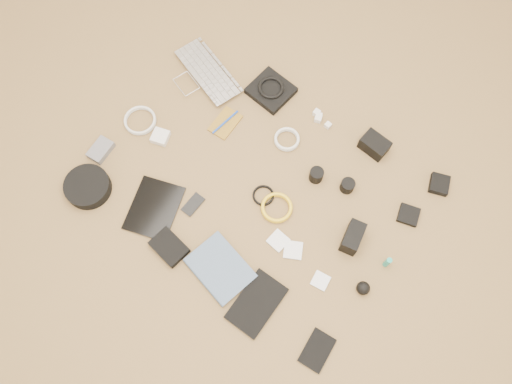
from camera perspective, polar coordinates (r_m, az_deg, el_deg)
The scene contains 33 objects.
laptop at distance 2.43m, azimuth -6.57°, elevation 12.82°, with size 0.37×0.26×0.03m, color silver.
headphone_pouch at distance 2.38m, azimuth 1.72°, elevation 11.52°, with size 0.18×0.17×0.03m, color black.
headphones at distance 2.36m, azimuth 1.74°, elevation 11.83°, with size 0.12×0.12×0.02m, color black.
charger_a at distance 2.32m, azimuth 7.11°, elevation 8.30°, with size 0.03×0.03×0.03m, color silver.
charger_b at distance 2.33m, azimuth 6.95°, elevation 8.96°, with size 0.03×0.03×0.03m, color silver.
charger_c at distance 2.31m, azimuth 8.22°, elevation 7.56°, with size 0.03×0.03×0.02m, color silver.
charger_d at distance 2.32m, azimuth 7.18°, elevation 8.54°, with size 0.03×0.03×0.03m, color silver.
dslr_camera at distance 2.28m, azimuth 13.39°, elevation 5.26°, with size 0.12×0.08×0.07m, color black.
lens_pouch at distance 2.30m, azimuth 20.21°, elevation 0.84°, with size 0.08×0.09×0.03m, color black.
notebook_olive at distance 2.31m, azimuth -3.52°, elevation 7.88°, with size 0.10×0.15×0.01m, color olive.
pen_blue at distance 2.30m, azimuth -3.54°, elevation 7.99°, with size 0.01×0.01×0.16m, color #153CAD.
cable_white_a at distance 2.26m, azimuth 3.54°, elevation 5.96°, with size 0.12×0.12×0.01m, color silver.
lens_a at distance 2.17m, azimuth 6.90°, elevation 1.94°, with size 0.06×0.06×0.06m, color black.
lens_b at distance 2.18m, azimuth 10.41°, elevation 0.72°, with size 0.06×0.06×0.06m, color black.
card_reader at distance 2.21m, azimuth 17.03°, elevation -2.53°, with size 0.08×0.08×0.02m, color black.
power_brick at distance 2.30m, azimuth -10.87°, elevation 6.21°, with size 0.07×0.07×0.03m, color silver.
cable_white_b at distance 2.36m, azimuth -13.08°, elevation 7.90°, with size 0.15×0.15×0.01m, color silver.
cable_black at distance 2.15m, azimuth 0.85°, elevation -0.44°, with size 0.09×0.09×0.01m, color black.
cable_yellow at distance 2.13m, azimuth 2.37°, elevation -1.87°, with size 0.14×0.14×0.02m, color yellow.
flash at distance 2.09m, azimuth 10.99°, elevation -5.11°, with size 0.07×0.12×0.09m, color black.
lens_cleaner at distance 2.10m, azimuth 14.78°, elevation -7.78°, with size 0.02×0.02×0.08m, color teal.
battery_charger at distance 2.33m, azimuth -17.33°, elevation 4.61°, with size 0.07×0.11×0.03m, color #5D5D63.
tablet at distance 2.17m, azimuth -11.55°, elevation -1.82°, with size 0.20×0.25×0.01m, color black.
phone at distance 2.15m, azimuth -7.20°, elevation -1.43°, with size 0.05×0.10×0.01m, color black.
filter_case_left at distance 2.09m, azimuth 2.55°, elevation -5.58°, with size 0.07×0.07×0.01m, color silver.
filter_case_mid at distance 2.08m, azimuth 4.25°, elevation -6.64°, with size 0.08×0.08×0.01m, color silver.
filter_case_right at distance 2.07m, azimuth 7.38°, elevation -10.02°, with size 0.07×0.07×0.01m, color silver.
air_blower at distance 2.07m, azimuth 12.15°, elevation -10.69°, with size 0.06×0.06×0.06m, color black.
headphone_case at distance 2.26m, azimuth -18.67°, elevation 0.57°, with size 0.20×0.20×0.05m, color black.
drive_case at distance 2.10m, azimuth -9.89°, elevation -6.22°, with size 0.15×0.10×0.04m, color black.
paperback at distance 2.05m, azimuth -6.17°, elevation -10.37°, with size 0.19×0.25×0.02m, color #475B78.
notebook_black_a at distance 2.03m, azimuth 0.07°, elevation -12.60°, with size 0.15×0.24×0.02m, color black.
notebook_black_b at distance 2.03m, azimuth 6.99°, elevation -17.52°, with size 0.10×0.15×0.01m, color black.
Camera 1 is at (0.46, -0.66, 2.02)m, focal length 35.00 mm.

